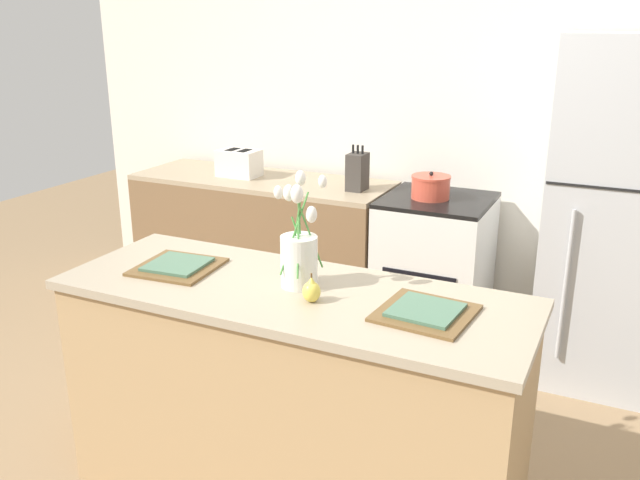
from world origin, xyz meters
TOP-DOWN VIEW (x-y plane):
  - back_wall at (0.00, 2.00)m, footprint 5.20×0.08m
  - kitchen_island at (0.00, 0.00)m, footprint 1.80×0.66m
  - back_counter at (-1.06, 1.60)m, footprint 1.68×0.60m
  - stove_range at (0.10, 1.60)m, footprint 0.60×0.61m
  - refrigerator at (1.05, 1.60)m, footprint 0.68×0.67m
  - flower_vase at (0.01, 0.05)m, footprint 0.15×0.20m
  - pear_figurine at (0.12, -0.07)m, footprint 0.07×0.07m
  - plate_setting_left at (-0.52, -0.00)m, footprint 0.33×0.33m
  - plate_setting_right at (0.52, -0.00)m, footprint 0.33×0.33m
  - toaster at (-1.22, 1.59)m, footprint 0.28×0.18m
  - cooking_pot at (0.06, 1.58)m, footprint 0.22×0.22m
  - knife_block at (-0.39, 1.58)m, footprint 0.10×0.14m

SIDE VIEW (x-z plane):
  - stove_range at x=0.10m, z-range 0.00..0.90m
  - back_counter at x=-1.06m, z-range 0.00..0.90m
  - kitchen_island at x=0.00m, z-range 0.00..0.92m
  - refrigerator at x=1.05m, z-range 0.00..1.81m
  - plate_setting_left at x=-0.52m, z-range 0.91..0.94m
  - plate_setting_right at x=0.52m, z-range 0.91..0.94m
  - pear_figurine at x=0.12m, z-range 0.91..1.01m
  - cooking_pot at x=0.06m, z-range 0.89..1.04m
  - toaster at x=-1.22m, z-range 0.90..1.07m
  - knife_block at x=-0.39m, z-range 0.88..1.15m
  - flower_vase at x=0.01m, z-range 0.84..1.26m
  - back_wall at x=0.00m, z-range 0.00..2.70m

